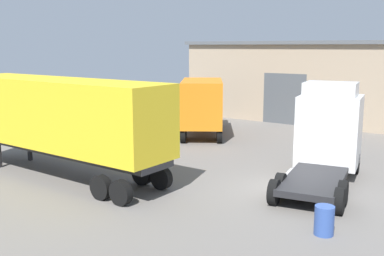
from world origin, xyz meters
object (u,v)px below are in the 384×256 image
tractor_unit_white (327,134)px  container_trailer_white (58,115)px  oil_drum (324,220)px  box_truck_grey (202,104)px

tractor_unit_white → container_trailer_white: (-9.34, -6.40, 0.76)m
tractor_unit_white → oil_drum: bearing=-171.5°
container_trailer_white → oil_drum: size_ratio=12.66×
container_trailer_white → box_truck_grey: size_ratio=1.57×
tractor_unit_white → container_trailer_white: container_trailer_white is taller
tractor_unit_white → oil_drum: tractor_unit_white is taller
container_trailer_white → oil_drum: container_trailer_white is taller
oil_drum → tractor_unit_white: bearing=108.6°
container_trailer_white → oil_drum: (11.34, 0.45, -2.20)m
tractor_unit_white → container_trailer_white: 11.35m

